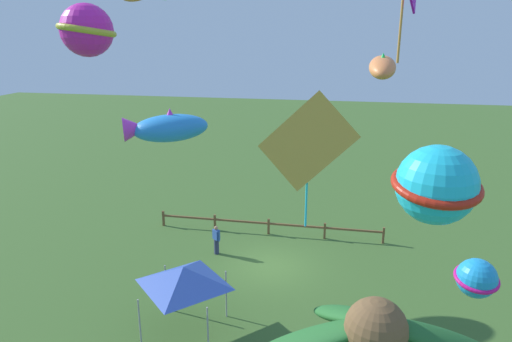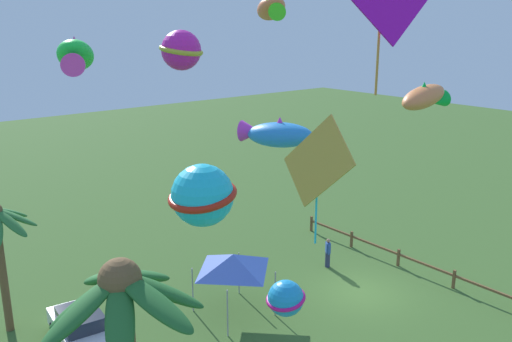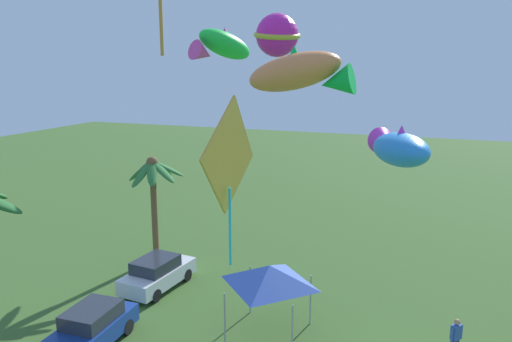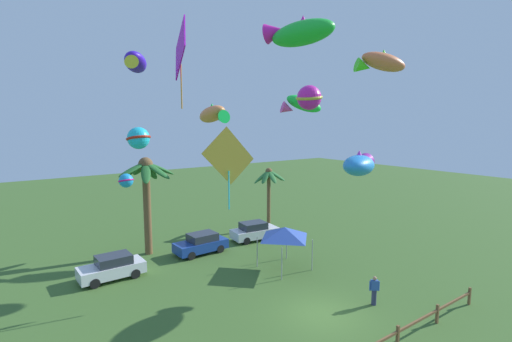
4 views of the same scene
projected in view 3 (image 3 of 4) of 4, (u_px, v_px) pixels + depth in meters
palm_tree_1 at (154, 181)px, 25.43m from camera, size 3.03×3.09×5.64m
parked_car_0 at (158, 273)px, 22.85m from camera, size 4.06×2.10×1.51m
parked_car_1 at (91, 328)px, 18.07m from camera, size 3.95×1.84×1.51m
spectator_0 at (456, 340)px, 17.20m from camera, size 0.46×0.41×1.59m
festival_tent at (270, 275)px, 18.56m from camera, size 2.86×2.86×2.85m
kite_fish_0 at (300, 73)px, 9.58m from camera, size 1.02×2.26×1.10m
kite_ball_2 at (277, 35)px, 19.27m from camera, size 2.55×2.54×1.69m
kite_fish_4 at (398, 148)px, 18.02m from camera, size 3.97×3.03×1.56m
kite_fish_5 at (222, 45)px, 22.90m from camera, size 3.70×2.70×1.98m
kite_diamond_8 at (229, 160)px, 13.17m from camera, size 3.45×0.64×4.77m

